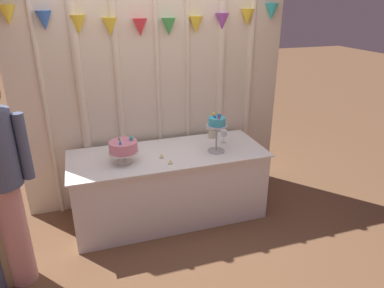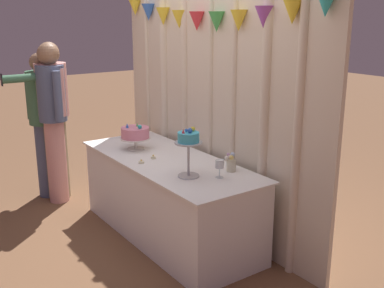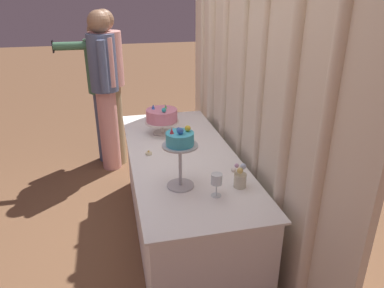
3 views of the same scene
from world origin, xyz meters
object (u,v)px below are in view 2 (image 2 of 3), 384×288
Objects in this scene: cake_display_nearleft at (135,134)px; flower_vase at (231,163)px; guest_man_pink_jacket at (53,115)px; guest_man_dark_suit at (54,115)px; cake_display_nearright at (188,142)px; cake_table at (169,198)px; tealight_far_left at (154,157)px; wine_glass at (220,165)px; tealight_near_left at (141,162)px; guest_girl_blue_dress at (42,119)px.

cake_display_nearleft is 1.84× the size of flower_vase.
flower_vase is 2.17m from guest_man_pink_jacket.
guest_man_dark_suit is at bearing 158.97° from guest_man_pink_jacket.
guest_man_pink_jacket is at bearing -167.06° from cake_display_nearright.
cake_table is 0.41m from tealight_far_left.
wine_glass is 2.94× the size of tealight_near_left.
cake_display_nearleft is at bearing 25.76° from guest_man_pink_jacket.
cake_display_nearright reaches higher than tealight_near_left.
guest_girl_blue_dress reaches higher than cake_table.
guest_man_pink_jacket is (-0.97, -0.47, 0.07)m from cake_display_nearleft.
cake_display_nearleft is 1.10m from flower_vase.
cake_display_nearright is 2.52× the size of flower_vase.
tealight_far_left is 0.16m from tealight_near_left.
cake_display_nearright is 0.24× the size of guest_man_pink_jacket.
cake_display_nearleft is at bearing 157.79° from tealight_near_left.
cake_display_nearright is 2.75× the size of wine_glass.
guest_man_pink_jacket reaches higher than cake_display_nearleft.
guest_girl_blue_dress is (-2.31, -0.68, 0.04)m from wine_glass.
guest_man_pink_jacket is at bearing -21.03° from guest_man_dark_suit.
guest_man_pink_jacket reaches higher than cake_table.
guest_man_pink_jacket is 1.00× the size of guest_man_dark_suit.
wine_glass is 0.77m from tealight_far_left.
guest_girl_blue_dress reaches higher than cake_display_nearleft.
cake_display_nearleft is at bearing -171.64° from wine_glass.
flower_vase is at bearing 75.97° from cake_display_nearright.
guest_girl_blue_dress is at bearing -168.87° from guest_man_pink_jacket.
wine_glass is at bearing 8.36° from cake_display_nearleft.
cake_table is 0.77m from flower_vase.
cake_display_nearleft reaches higher than tealight_near_left.
cake_table is 1.84m from guest_girl_blue_dress.
flower_vase is 0.76m from tealight_far_left.
cake_table is 45.50× the size of tealight_far_left.
cake_display_nearright is (0.49, -0.11, 0.66)m from cake_table.
tealight_far_left is (-0.67, -0.35, -0.06)m from flower_vase.
guest_girl_blue_dress is (-1.20, -0.51, -0.00)m from cake_display_nearleft.
flower_vase is 3.21× the size of tealight_near_left.
cake_table is 0.81m from wine_glass.
guest_man_pink_jacket is at bearing -161.21° from tealight_far_left.
cake_table is at bearing 21.08° from guest_man_pink_jacket.
flower_vase is 2.39m from guest_girl_blue_dress.
guest_man_dark_suit reaches higher than cake_table.
flower_vase is 0.09× the size of guest_man_pink_jacket.
cake_table is 13.56× the size of wine_glass.
guest_girl_blue_dress is (-1.56, -0.50, 0.14)m from tealight_far_left.
guest_man_pink_jacket is at bearing -158.92° from cake_table.
flower_vase reaches higher than wine_glass.
flower_vase is (0.58, 0.26, 0.44)m from cake_table.
guest_man_dark_suit reaches higher than guest_man_pink_jacket.
cake_table is 0.71m from cake_display_nearleft.
tealight_far_left reaches higher than cake_table.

